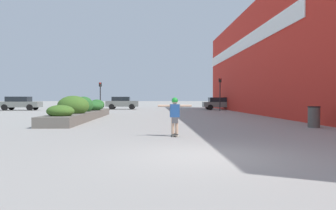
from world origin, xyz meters
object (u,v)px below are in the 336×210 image
object	(u,v)px
car_center_left	(310,103)
traffic_light_left	(100,91)
traffic_light_right	(220,89)
skateboarder	(175,112)
trash_bin	(314,117)
car_center_right	(218,103)
car_rightmost	(20,103)
skateboard	(175,135)
car_leftmost	(122,103)

from	to	relation	value
car_center_left	traffic_light_left	xyz separation A→B (m)	(-25.19, -3.40, 1.33)
car_center_left	traffic_light_right	world-z (taller)	traffic_light_right
traffic_light_right	traffic_light_left	bearing A→B (deg)	179.38
skateboarder	car_center_left	world-z (taller)	car_center_left
trash_bin	car_center_right	size ratio (longest dim) A/B	0.27
trash_bin	car_rightmost	xyz separation A→B (m)	(-23.35, 23.55, 0.33)
skateboard	car_center_left	world-z (taller)	car_center_left
car_leftmost	car_rightmost	world-z (taller)	car_rightmost
car_center_right	skateboarder	bearing A→B (deg)	-14.44
traffic_light_right	trash_bin	bearing A→B (deg)	-89.06
skateboard	traffic_light_left	distance (m)	25.15
trash_bin	skateboard	bearing A→B (deg)	-154.39
skateboarder	trash_bin	bearing A→B (deg)	22.25
skateboarder	trash_bin	size ratio (longest dim) A/B	1.32
skateboard	car_leftmost	size ratio (longest dim) A/B	0.14
skateboarder	traffic_light_left	distance (m)	25.10
car_leftmost	car_rightmost	distance (m)	11.95
skateboarder	trash_bin	distance (m)	7.67
skateboarder	traffic_light_left	size ratio (longest dim) A/B	0.43
car_leftmost	traffic_light_right	world-z (taller)	traffic_light_right
skateboarder	traffic_light_right	distance (m)	24.95
car_center_left	skateboard	bearing A→B (deg)	146.10
car_center_left	car_rightmost	world-z (taller)	car_rightmost
car_leftmost	car_center_right	world-z (taller)	car_leftmost
car_center_right	traffic_light_left	world-z (taller)	traffic_light_left
car_leftmost	car_rightmost	size ratio (longest dim) A/B	0.89
skateboard	traffic_light_right	distance (m)	25.01
trash_bin	traffic_light_right	world-z (taller)	traffic_light_right
skateboard	car_center_left	bearing A→B (deg)	52.74
skateboarder	car_leftmost	size ratio (longest dim) A/B	0.33
trash_bin	traffic_light_left	size ratio (longest dim) A/B	0.33
skateboard	skateboarder	xyz separation A→B (m)	(0.00, 0.00, 0.84)
car_leftmost	traffic_light_left	xyz separation A→B (m)	(-1.83, -5.54, 1.32)
traffic_light_left	car_leftmost	bearing A→B (deg)	71.69
skateboarder	car_center_right	bearing A→B (deg)	72.20
traffic_light_left	traffic_light_right	xyz separation A→B (m)	(13.24, -0.14, 0.30)
trash_bin	car_leftmost	xyz separation A→B (m)	(-11.75, 26.39, 0.32)
traffic_light_left	skateboard	bearing A→B (deg)	-74.56
skateboarder	car_leftmost	bearing A→B (deg)	95.90
car_center_left	car_center_right	size ratio (longest dim) A/B	1.05
trash_bin	car_leftmost	bearing A→B (deg)	114.00
car_leftmost	traffic_light_left	size ratio (longest dim) A/B	1.29
car_rightmost	traffic_light_right	size ratio (longest dim) A/B	1.26
car_center_right	skateboard	bearing A→B (deg)	-14.44
skateboard	car_rightmost	bearing A→B (deg)	118.12
skateboard	car_rightmost	distance (m)	31.51
car_center_left	traffic_light_left	distance (m)	25.45
skateboard	skateboarder	distance (m)	0.84
skateboarder	car_center_left	xyz separation A→B (m)	(18.52, 27.56, -0.08)
car_leftmost	skateboard	bearing A→B (deg)	9.26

